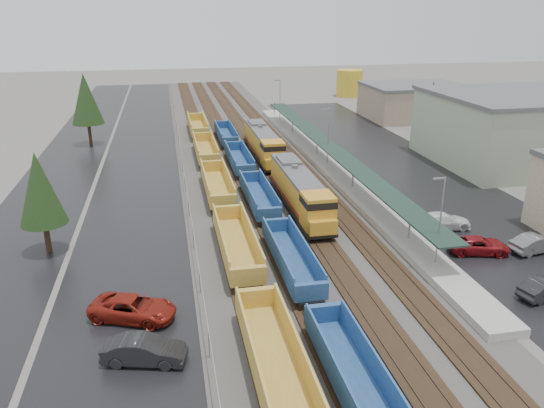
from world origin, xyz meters
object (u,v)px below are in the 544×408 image
(parked_car_west_c, at_px, (133,308))
(storage_tank, at_px, (349,83))
(well_string_yellow, at_px, (225,211))
(parked_car_east_e, at_px, (536,244))
(parked_car_west_b, at_px, (144,351))
(parked_car_east_c, at_px, (442,221))
(locomotive_lead, at_px, (300,191))
(parked_car_east_b, at_px, (479,245))
(well_string_blue, at_px, (272,223))
(locomotive_trail, at_px, (263,144))

(parked_car_west_c, bearing_deg, storage_tank, -5.20)
(well_string_yellow, relative_size, parked_car_east_e, 19.70)
(storage_tank, distance_m, parked_car_west_b, 106.72)
(parked_car_west_c, height_order, parked_car_east_c, parked_car_west_c)
(locomotive_lead, bearing_deg, well_string_yellow, -170.09)
(storage_tank, relative_size, parked_car_east_e, 1.29)
(parked_car_east_b, xyz_separation_m, parked_car_east_e, (5.05, -0.79, 0.08))
(well_string_blue, bearing_deg, well_string_yellow, 135.96)
(parked_car_east_e, bearing_deg, parked_car_west_c, 87.03)
(locomotive_trail, height_order, storage_tank, storage_tank)
(locomotive_lead, height_order, parked_car_west_c, locomotive_lead)
(locomotive_lead, relative_size, parked_car_east_c, 3.36)
(locomotive_lead, xyz_separation_m, locomotive_trail, (0.00, 21.00, 0.00))
(parked_car_west_c, height_order, parked_car_east_b, parked_car_west_c)
(parked_car_west_b, relative_size, parked_car_east_b, 0.96)
(parked_car_east_e, bearing_deg, storage_tank, -18.20)
(locomotive_lead, relative_size, storage_tank, 2.98)
(parked_car_west_b, bearing_deg, parked_car_east_e, -60.50)
(locomotive_lead, height_order, locomotive_trail, same)
(parked_car_west_b, xyz_separation_m, parked_car_west_c, (-0.87, 5.06, -0.01))
(locomotive_trail, bearing_deg, parked_car_east_c, -66.41)
(locomotive_trail, relative_size, parked_car_east_b, 3.59)
(locomotive_lead, distance_m, well_string_yellow, 8.19)
(well_string_yellow, xyz_separation_m, parked_car_west_c, (-8.24, -16.24, -0.39))
(well_string_yellow, height_order, parked_car_east_c, well_string_yellow)
(parked_car_east_c, xyz_separation_m, parked_car_east_e, (5.54, -6.38, -0.01))
(locomotive_trail, bearing_deg, parked_car_west_b, -109.37)
(parked_car_east_c, bearing_deg, parked_car_west_b, 122.62)
(locomotive_lead, relative_size, locomotive_trail, 1.00)
(parked_car_west_b, bearing_deg, locomotive_lead, -19.93)
(locomotive_lead, bearing_deg, parked_car_east_b, -44.97)
(parked_car_west_b, xyz_separation_m, parked_car_east_e, (33.23, 9.11, -0.03))
(parked_car_east_b, bearing_deg, locomotive_lead, 58.66)
(well_string_blue, distance_m, parked_car_east_b, 18.43)
(well_string_blue, height_order, parked_car_east_b, well_string_blue)
(storage_tank, xyz_separation_m, parked_car_east_e, (-12.94, -87.08, -2.33))
(locomotive_lead, bearing_deg, well_string_blue, -127.22)
(parked_car_west_b, relative_size, parked_car_east_c, 0.90)
(parked_car_west_c, bearing_deg, parked_car_east_c, -47.83)
(parked_car_east_e, bearing_deg, well_string_yellow, 55.01)
(locomotive_lead, height_order, well_string_yellow, locomotive_lead)
(locomotive_trail, height_order, well_string_blue, locomotive_trail)
(locomotive_trail, relative_size, parked_car_east_c, 3.36)
(well_string_blue, bearing_deg, parked_car_west_c, -134.68)
(locomotive_lead, distance_m, storage_tank, 79.69)
(parked_car_west_b, height_order, parked_car_east_b, parked_car_west_b)
(storage_tank, relative_size, parked_car_west_b, 1.25)
(parked_car_east_c, bearing_deg, locomotive_lead, 63.05)
(well_string_yellow, bearing_deg, storage_tank, 62.61)
(locomotive_lead, distance_m, locomotive_trail, 21.00)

